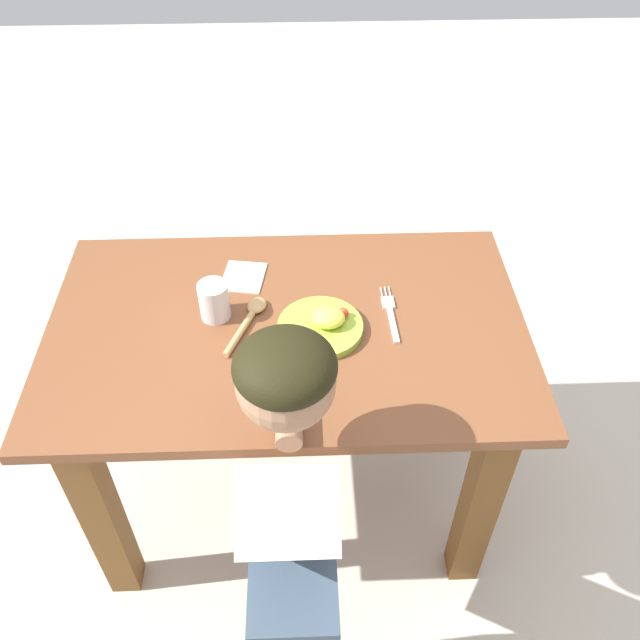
{
  "coord_description": "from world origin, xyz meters",
  "views": [
    {
      "loc": [
        0.04,
        -1.13,
        1.83
      ],
      "look_at": [
        0.08,
        -0.01,
        0.75
      ],
      "focal_mm": 37.45,
      "sensor_mm": 36.0,
      "label": 1
    }
  ],
  "objects_px": {
    "spoon": "(250,317)",
    "fork": "(390,314)",
    "person": "(292,543)",
    "drinking_cup": "(214,301)",
    "plate": "(323,325)"
  },
  "relations": [
    {
      "from": "spoon",
      "to": "fork",
      "type": "bearing_deg",
      "value": -66.82
    },
    {
      "from": "fork",
      "to": "person",
      "type": "xyz_separation_m",
      "value": [
        -0.24,
        -0.51,
        -0.15
      ]
    },
    {
      "from": "fork",
      "to": "spoon",
      "type": "relative_size",
      "value": 0.98
    },
    {
      "from": "drinking_cup",
      "to": "fork",
      "type": "bearing_deg",
      "value": -1.59
    },
    {
      "from": "drinking_cup",
      "to": "person",
      "type": "xyz_separation_m",
      "value": [
        0.17,
        -0.52,
        -0.19
      ]
    },
    {
      "from": "plate",
      "to": "fork",
      "type": "distance_m",
      "value": 0.17
    },
    {
      "from": "spoon",
      "to": "person",
      "type": "xyz_separation_m",
      "value": [
        0.09,
        -0.5,
        -0.15
      ]
    },
    {
      "from": "drinking_cup",
      "to": "person",
      "type": "bearing_deg",
      "value": -71.35
    },
    {
      "from": "plate",
      "to": "spoon",
      "type": "distance_m",
      "value": 0.18
    },
    {
      "from": "spoon",
      "to": "person",
      "type": "height_order",
      "value": "person"
    },
    {
      "from": "plate",
      "to": "drinking_cup",
      "type": "xyz_separation_m",
      "value": [
        -0.25,
        0.06,
        0.03
      ]
    },
    {
      "from": "fork",
      "to": "plate",
      "type": "bearing_deg",
      "value": 103.83
    },
    {
      "from": "drinking_cup",
      "to": "person",
      "type": "height_order",
      "value": "person"
    },
    {
      "from": "plate",
      "to": "person",
      "type": "relative_size",
      "value": 0.19
    },
    {
      "from": "fork",
      "to": "drinking_cup",
      "type": "bearing_deg",
      "value": 86.14
    }
  ]
}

